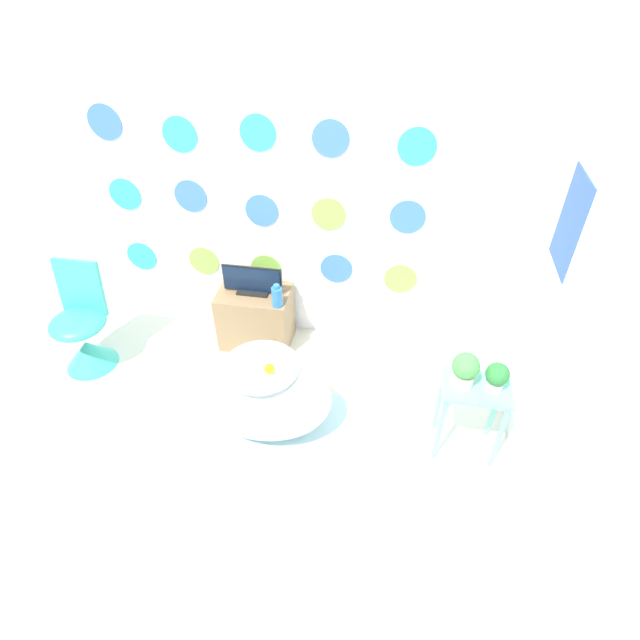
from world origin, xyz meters
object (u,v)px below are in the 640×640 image
(bathtub, at_px, (264,395))
(potted_plant_left, at_px, (465,369))
(chair, at_px, (84,337))
(vase, at_px, (277,296))
(potted_plant_right, at_px, (497,376))
(tv, at_px, (252,282))

(bathtub, distance_m, potted_plant_left, 1.32)
(bathtub, bearing_deg, potted_plant_left, 1.83)
(chair, xyz_separation_m, vase, (1.45, 0.36, 0.31))
(chair, bearing_deg, vase, 13.81)
(bathtub, height_order, potted_plant_left, potted_plant_left)
(potted_plant_left, xyz_separation_m, potted_plant_right, (0.19, -0.01, -0.02))
(bathtub, bearing_deg, chair, 166.56)
(potted_plant_left, bearing_deg, bathtub, -178.17)
(bathtub, height_order, tv, tv)
(chair, distance_m, potted_plant_right, 3.00)
(tv, relative_size, vase, 2.50)
(tv, distance_m, potted_plant_right, 1.92)
(tv, height_order, potted_plant_left, potted_plant_left)
(chair, height_order, tv, chair)
(potted_plant_right, bearing_deg, bathtub, -178.64)
(chair, relative_size, tv, 1.83)
(vase, height_order, potted_plant_left, potted_plant_left)
(chair, bearing_deg, potted_plant_right, -6.36)
(bathtub, xyz_separation_m, chair, (-1.52, 0.36, -0.02))
(potted_plant_right, bearing_deg, tv, 154.66)
(bathtub, xyz_separation_m, potted_plant_right, (1.44, 0.03, 0.39))
(tv, distance_m, vase, 0.26)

